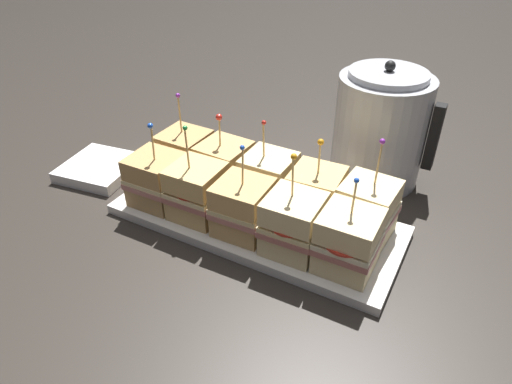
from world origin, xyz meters
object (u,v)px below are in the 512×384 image
Objects in this scene: sandwich_front_center at (243,208)px; kettle_steel at (380,129)px; sandwich_front_left at (197,192)px; sandwich_back_far_left at (185,156)px; napkin_stack at (100,168)px; sandwich_front_far_left at (156,179)px; sandwich_back_far_right at (367,210)px; sandwich_front_far_right at (348,241)px; serving_platter at (256,220)px; sandwich_back_right at (316,195)px; sandwich_back_left at (224,168)px; sandwich_back_center at (268,180)px; sandwich_front_right at (293,224)px.

sandwich_front_center is 0.34m from kettle_steel.
sandwich_front_left and sandwich_back_far_left have the same top height.
napkin_stack is at bearing -164.39° from sandwich_back_far_left.
sandwich_back_far_right reaches higher than sandwich_front_far_left.
sandwich_back_far_left is 0.71× the size of kettle_steel.
sandwich_front_left reaches higher than sandwich_front_far_right.
sandwich_back_far_right is (0.19, 0.05, 0.06)m from serving_platter.
sandwich_front_left is 0.21m from sandwich_back_right.
sandwich_front_center reaches higher than sandwich_back_left.
sandwich_front_far_right is at bearing -26.59° from sandwich_back_center.
sandwich_front_left reaches higher than sandwich_back_right.
sandwich_back_far_left is 1.11× the size of napkin_stack.
sandwich_back_right is at bearing -102.23° from kettle_steel.
sandwich_back_center is (0.09, 0.00, -0.00)m from sandwich_back_left.
sandwich_back_center is at bearing -179.83° from sandwich_back_right.
serving_platter is at bearing -165.94° from sandwich_back_far_right.
sandwich_front_center is at bearing -90.13° from serving_platter.
sandwich_front_center is at bearing -89.56° from sandwich_back_center.
sandwich_back_far_left is 0.21m from napkin_stack.
sandwich_back_left is 0.09m from sandwich_back_center.
sandwich_back_far_right is (0.28, 0.09, 0.00)m from sandwich_front_left.
kettle_steel is at bearing 43.35° from sandwich_front_far_left.
sandwich_back_far_left is 1.12× the size of sandwich_back_right.
serving_platter is 3.23× the size of napkin_stack.
sandwich_back_far_right is 0.22m from kettle_steel.
sandwich_front_left is 1.11× the size of sandwich_back_left.
napkin_stack is at bearing 168.43° from sandwich_front_far_left.
napkin_stack is at bearing 176.04° from sandwich_front_far_right.
kettle_steel reaches higher than sandwich_front_center.
sandwich_front_left is 1.03× the size of sandwich_front_right.
sandwich_front_right is 0.48m from napkin_stack.
serving_platter is 0.08m from sandwich_back_center.
sandwich_back_far_right is (0.28, 0.00, -0.00)m from sandwich_back_left.
sandwich_back_center reaches higher than sandwich_back_right.
serving_platter is at bearing -118.22° from kettle_steel.
sandwich_front_far_left is 0.38m from sandwich_back_far_right.
sandwich_front_center is 0.98× the size of sandwich_back_center.
sandwich_back_center reaches higher than napkin_stack.
sandwich_front_center is 1.04× the size of sandwich_back_right.
kettle_steel is at bearing 52.56° from sandwich_front_left.
sandwich_front_left is at bearing -153.64° from sandwich_back_right.
sandwich_front_center is 1.03× the size of napkin_stack.
napkin_stack is at bearing -173.44° from sandwich_back_right.
sandwich_front_far_right is at bearing -0.07° from sandwich_front_center.
sandwich_front_far_right is at bearing -45.51° from sandwich_back_right.
sandwich_back_far_left is at bearing 165.89° from serving_platter.
serving_platter is at bearing 1.01° from napkin_stack.
sandwich_front_far_right reaches higher than serving_platter.
serving_platter is 2.92× the size of sandwich_front_left.
sandwich_front_left is 0.09m from sandwich_back_left.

